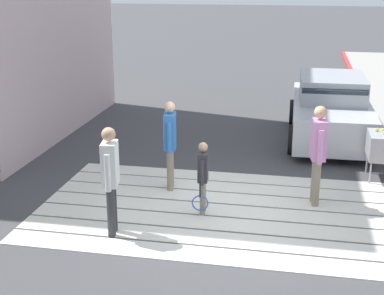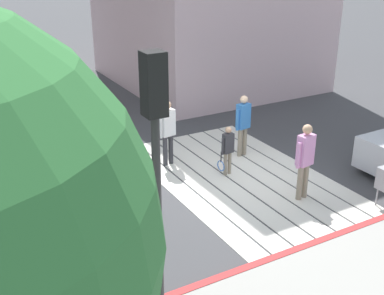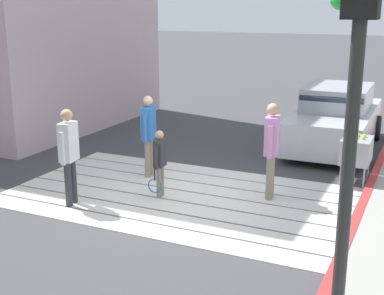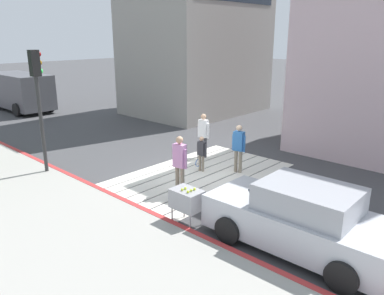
% 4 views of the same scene
% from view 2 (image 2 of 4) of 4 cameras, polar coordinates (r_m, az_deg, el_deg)
% --- Properties ---
extents(ground_plane, '(120.00, 120.00, 0.00)m').
position_cam_2_polar(ground_plane, '(12.45, 5.58, -3.46)').
color(ground_plane, '#424244').
extents(crosswalk_stripes, '(6.40, 3.80, 0.01)m').
position_cam_2_polar(crosswalk_stripes, '(12.45, 5.58, -3.43)').
color(crosswalk_stripes, silver).
rests_on(crosswalk_stripes, ground).
extents(curb_painted, '(0.16, 40.00, 0.13)m').
position_cam_2_polar(curb_painted, '(10.29, 16.08, -10.01)').
color(curb_painted, '#BC3333').
rests_on(curb_painted, ground).
extents(traffic_light_corner, '(0.39, 0.28, 4.24)m').
position_cam_2_polar(traffic_light_corner, '(6.54, -4.32, 0.73)').
color(traffic_light_corner, '#2D2D2D').
rests_on(traffic_light_corner, ground).
extents(pedestrian_adult_lead, '(0.27, 0.50, 1.72)m').
position_cam_2_polar(pedestrian_adult_lead, '(13.34, 5.94, 3.04)').
color(pedestrian_adult_lead, gray).
rests_on(pedestrian_adult_lead, ground).
extents(pedestrian_adult_trailing, '(0.28, 0.52, 1.81)m').
position_cam_2_polar(pedestrian_adult_trailing, '(11.24, 12.95, -1.02)').
color(pedestrian_adult_trailing, gray).
rests_on(pedestrian_adult_trailing, ground).
extents(pedestrian_adult_side, '(0.28, 0.51, 1.77)m').
position_cam_2_polar(pedestrian_adult_side, '(12.71, -2.85, 2.24)').
color(pedestrian_adult_side, '#333338').
rests_on(pedestrian_adult_side, ground).
extents(pedestrian_child_with_racket, '(0.29, 0.40, 1.29)m').
position_cam_2_polar(pedestrian_child_with_racket, '(12.28, 4.14, -0.08)').
color(pedestrian_child_with_racket, gray).
rests_on(pedestrian_child_with_racket, ground).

